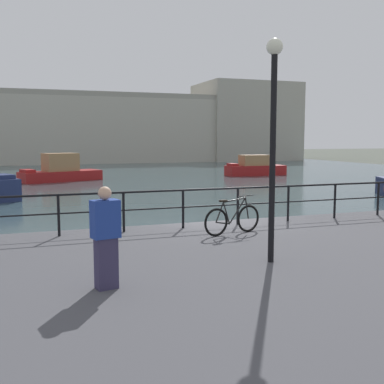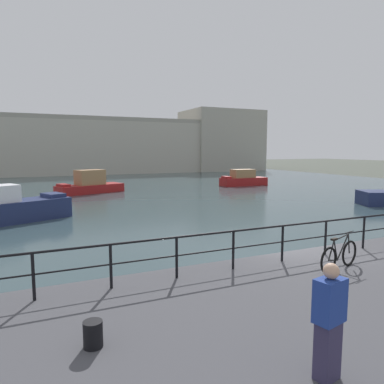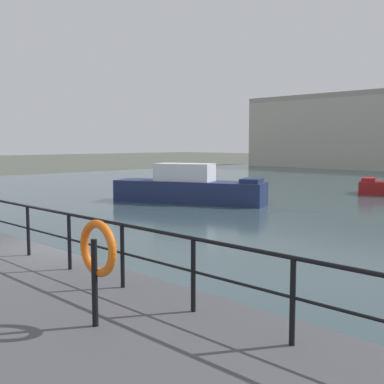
{
  "view_description": "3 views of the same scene",
  "coord_description": "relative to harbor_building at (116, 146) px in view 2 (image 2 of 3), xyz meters",
  "views": [
    {
      "loc": [
        -5.44,
        -12.96,
        3.52
      ],
      "look_at": [
        1.11,
        5.48,
        1.3
      ],
      "focal_mm": 44.35,
      "sensor_mm": 36.0,
      "label": 1
    },
    {
      "loc": [
        -7.9,
        -8.84,
        4.29
      ],
      "look_at": [
        -1.65,
        4.98,
        2.48
      ],
      "focal_mm": 33.36,
      "sensor_mm": 36.0,
      "label": 2
    },
    {
      "loc": [
        10.07,
        -5.56,
        3.44
      ],
      "look_at": [
        -0.89,
        5.3,
        1.9
      ],
      "focal_mm": 46.31,
      "sensor_mm": 36.0,
      "label": 3
    }
  ],
  "objects": [
    {
      "name": "ground_plane",
      "position": [
        -6.63,
        -57.51,
        -4.94
      ],
      "size": [
        240.0,
        240.0,
        0.0
      ],
      "primitive_type": "plane",
      "color": "#4C5147"
    },
    {
      "name": "water_basin",
      "position": [
        -6.63,
        -27.31,
        -4.93
      ],
      "size": [
        80.0,
        60.0,
        0.01
      ],
      "primitive_type": "cube",
      "color": "#33474C",
      "rests_on": "ground_plane"
    },
    {
      "name": "harbor_building",
      "position": [
        0.0,
        0.0,
        0.0
      ],
      "size": [
        72.42,
        11.8,
        12.21
      ],
      "color": "#B2AD9E",
      "rests_on": "ground_plane"
    },
    {
      "name": "moored_red_daysailer",
      "position": [
        8.59,
        -30.13,
        -4.17
      ],
      "size": [
        5.68,
        1.93,
        1.94
      ],
      "rotation": [
        0.0,
        0.0,
        3.13
      ],
      "color": "maroon",
      "rests_on": "water_basin"
    },
    {
      "name": "moored_green_narrowboat",
      "position": [
        -9.28,
        -30.18,
        -4.1
      ],
      "size": [
        6.89,
        4.24,
        2.29
      ],
      "rotation": [
        0.0,
        0.0,
        3.49
      ],
      "color": "maroon",
      "rests_on": "water_basin"
    },
    {
      "name": "quay_railing",
      "position": [
        -7.99,
        -58.26,
        -3.14
      ],
      "size": [
        23.19,
        0.07,
        1.08
      ],
      "color": "black",
      "rests_on": "quay_promenade"
    },
    {
      "name": "parked_bicycle",
      "position": [
        -7.06,
        -59.49,
        -3.49
      ],
      "size": [
        1.73,
        0.48,
        0.98
      ],
      "rotation": [
        0.0,
        0.0,
        0.24
      ],
      "color": "black",
      "rests_on": "quay_promenade"
    },
    {
      "name": "mooring_bollard",
      "position": [
        -13.74,
        -60.65,
        -3.66
      ],
      "size": [
        0.32,
        0.32,
        0.44
      ],
      "primitive_type": "cylinder",
      "color": "black",
      "rests_on": "quay_promenade"
    },
    {
      "name": "standing_person",
      "position": [
        -10.86,
        -62.85,
        -3.02
      ],
      "size": [
        0.49,
        0.37,
        1.69
      ],
      "rotation": [
        0.0,
        0.0,
        4.92
      ],
      "color": "#332D4C",
      "rests_on": "quay_promenade"
    }
  ]
}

